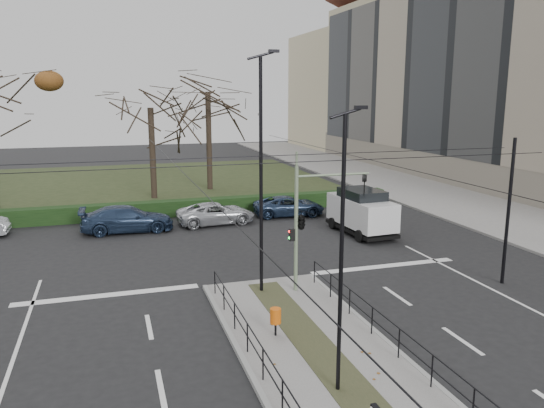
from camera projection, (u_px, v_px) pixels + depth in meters
The scene contains 18 objects.
ground at pixel (301, 334), 17.27m from camera, with size 140.00×140.00×0.00m, color black.
median_island at pixel (332, 369), 14.92m from camera, with size 4.40×15.00×0.14m, color slate.
sidewalk_east at pixel (415, 190), 43.06m from camera, with size 8.00×90.00×0.14m, color slate.
park at pixel (106, 185), 45.46m from camera, with size 38.00×26.00×0.10m, color black.
hedge at pixel (106, 212), 32.84m from camera, with size 38.00×1.00×1.00m, color black.
apartment_block at pixel (510, 62), 45.70m from camera, with size 13.09×52.10×21.64m.
median_railing at pixel (334, 340), 14.64m from camera, with size 4.14×13.24×0.92m.
catenary at pixel (286, 221), 18.10m from camera, with size 20.00×34.00×6.00m.
traffic_light at pixel (303, 219), 20.26m from camera, with size 3.31×1.89×4.87m.
litter_bin at pixel (276, 316), 16.71m from camera, with size 0.35×0.35×0.90m.
streetlamp_median_near at pixel (342, 253), 13.00m from camera, with size 0.61×0.12×7.25m.
streetlamp_median_far at pixel (261, 173), 19.76m from camera, with size 0.76×0.16×9.09m.
parked_car_third at pixel (127, 219), 30.02m from camera, with size 2.08×5.12×1.49m, color #1F2E49.
parked_car_fourth at pixel (216, 213), 31.86m from camera, with size 2.15×4.67×1.30m, color #B5B7BD.
white_van at pixel (361, 211), 29.51m from camera, with size 2.43×4.89×2.52m.
bare_tree_center at pixel (208, 99), 41.87m from camera, with size 8.04×8.04×10.34m.
bare_tree_near at pixel (151, 115), 38.37m from camera, with size 6.61×6.61×8.81m.
parked_car_fifth at pixel (289, 206), 34.05m from camera, with size 2.10×4.55×1.27m, color #1F2E49.
Camera 1 is at (-5.66, -15.06, 7.63)m, focal length 35.00 mm.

